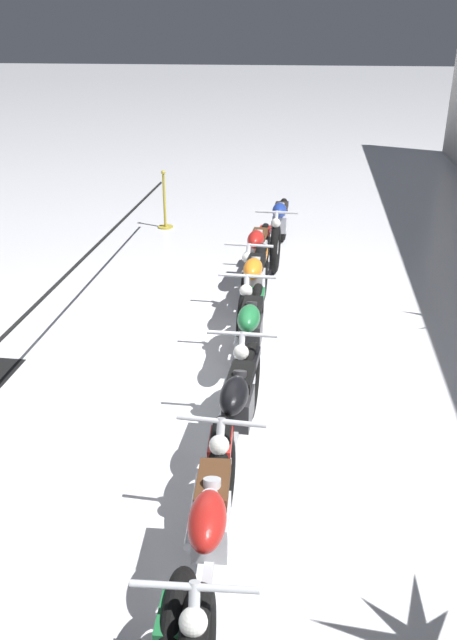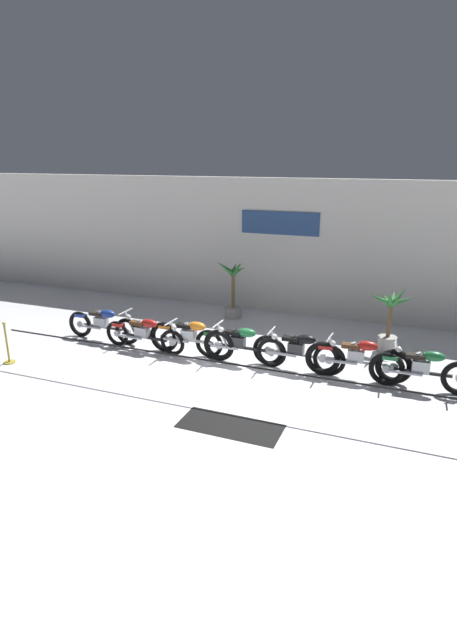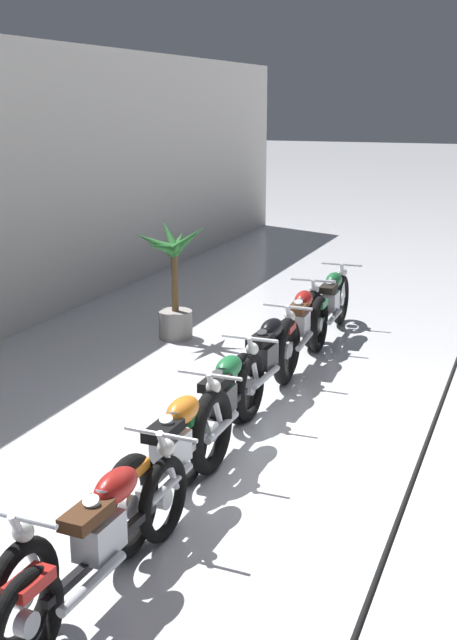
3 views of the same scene
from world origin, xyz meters
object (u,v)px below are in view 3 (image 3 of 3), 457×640
motorcycle_red_1 (105,536)px  potted_palm_right_of_row (174,280)px  motorcycle_green_3 (223,403)px  motorcycle_red_5 (300,328)px  motorcycle_green_6 (331,305)px  motorcycle_black_4 (266,359)px  motorcycle_orange_2 (174,456)px  stanchion_far_left (422,471)px

motorcycle_red_1 → potted_palm_right_of_row: (5.87, 2.23, 0.40)m
motorcycle_red_1 → motorcycle_green_3: 2.58m
motorcycle_red_5 → motorcycle_green_6: size_ratio=1.06×
motorcycle_black_4 → potted_palm_right_of_row: (1.86, 2.03, 0.37)m
motorcycle_orange_2 → motorcycle_black_4: (2.72, 0.12, 0.00)m
motorcycle_black_4 → potted_palm_right_of_row: bearing=47.5°
motorcycle_black_4 → motorcycle_green_3: bearing=-178.4°
motorcycle_orange_2 → motorcycle_red_1: bearing=-176.3°
motorcycle_green_6 → stanchion_far_left: (-5.54, -2.08, 0.26)m
motorcycle_green_3 → motorcycle_red_5: 2.81m
motorcycle_red_5 → motorcycle_red_1: bearing=-177.8°
motorcycle_green_6 → motorcycle_red_1: bearing=-178.7°
motorcycle_green_6 → motorcycle_black_4: bearing=178.9°
potted_palm_right_of_row → stanchion_far_left: potted_palm_right_of_row is taller
motorcycle_black_4 → motorcycle_red_1: bearing=-177.1°
motorcycle_red_5 → motorcycle_orange_2: bearing=-178.3°
motorcycle_red_5 → stanchion_far_left: (-4.16, -2.14, 0.26)m
motorcycle_red_1 → motorcycle_red_5: motorcycle_red_5 is taller
stanchion_far_left → motorcycle_orange_2: bearing=88.0°
motorcycle_red_1 → motorcycle_green_6: bearing=1.3°
motorcycle_orange_2 → motorcycle_green_6: size_ratio=1.04×
motorcycle_orange_2 → potted_palm_right_of_row: (4.58, 2.15, 0.38)m
motorcycle_red_1 → motorcycle_green_3: motorcycle_green_3 is taller
motorcycle_orange_2 → motorcycle_red_5: 4.09m
motorcycle_black_4 → motorcycle_green_6: motorcycle_green_6 is taller
motorcycle_orange_2 → potted_palm_right_of_row: bearing=25.2°
motorcycle_green_3 → potted_palm_right_of_row: potted_palm_right_of_row is taller
motorcycle_orange_2 → stanchion_far_left: bearing=-92.0°
motorcycle_green_3 → motorcycle_black_4: bearing=1.6°
motorcycle_orange_2 → motorcycle_green_3: 1.28m
potted_palm_right_of_row → motorcycle_green_6: bearing=-66.8°
potted_palm_right_of_row → stanchion_far_left: 6.24m
motorcycle_green_6 → motorcycle_orange_2: bearing=-179.3°
motorcycle_orange_2 → motorcycle_red_5: (4.09, 0.12, 0.00)m
motorcycle_red_5 → stanchion_far_left: 4.69m
motorcycle_orange_2 → potted_palm_right_of_row: size_ratio=1.34×
motorcycle_red_5 → motorcycle_green_6: motorcycle_red_5 is taller
motorcycle_orange_2 → motorcycle_red_5: bearing=1.7°
motorcycle_red_1 → motorcycle_black_4: motorcycle_black_4 is taller
motorcycle_red_1 → motorcycle_orange_2: (1.30, 0.08, 0.02)m
motorcycle_black_4 → motorcycle_red_5: bearing=0.1°
motorcycle_green_6 → potted_palm_right_of_row: potted_palm_right_of_row is taller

